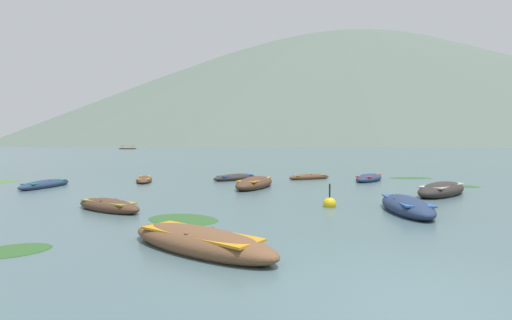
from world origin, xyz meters
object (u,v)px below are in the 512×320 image
rowboat_4 (407,206)px  rowboat_8 (235,178)px  rowboat_1 (369,178)px  rowboat_2 (309,177)px  ferry_0 (128,148)px  rowboat_6 (108,206)px  mooring_buoy (330,204)px  rowboat_11 (442,190)px  rowboat_7 (200,242)px  rowboat_9 (45,184)px  rowboat_0 (255,183)px  rowboat_3 (144,180)px

rowboat_4 → rowboat_8: bearing=116.7°
rowboat_1 → rowboat_4: rowboat_4 is taller
rowboat_2 → rowboat_4: size_ratio=0.81×
rowboat_2 → rowboat_8: 4.99m
ferry_0 → rowboat_6: bearing=-73.5°
ferry_0 → mooring_buoy: size_ratio=9.36×
rowboat_2 → mooring_buoy: 11.32m
rowboat_11 → mooring_buoy: size_ratio=4.15×
rowboat_7 → ferry_0: (-63.95, 208.04, 0.25)m
rowboat_4 → rowboat_9: (-16.21, 8.12, -0.05)m
rowboat_0 → mooring_buoy: bearing=-68.1°
rowboat_0 → rowboat_6: rowboat_0 is taller
rowboat_0 → ferry_0: (-65.55, 195.98, 0.22)m
rowboat_1 → rowboat_9: bearing=-170.8°
rowboat_0 → rowboat_9: 11.31m
ferry_0 → rowboat_11: bearing=-69.6°
rowboat_3 → rowboat_6: (1.45, -10.42, 0.03)m
rowboat_1 → rowboat_7: size_ratio=0.96×
rowboat_4 → rowboat_7: (-6.51, -4.44, -0.01)m
rowboat_6 → ferry_0: (-60.22, 202.92, 0.28)m
rowboat_0 → mooring_buoy: (2.56, -6.37, -0.12)m
rowboat_9 → ferry_0: ferry_0 is taller
rowboat_8 → mooring_buoy: bearing=-71.1°
rowboat_8 → ferry_0: 202.09m
rowboat_4 → rowboat_7: rowboat_4 is taller
rowboat_1 → mooring_buoy: size_ratio=3.77×
rowboat_0 → ferry_0: ferry_0 is taller
rowboat_1 → rowboat_3: (-14.20, -0.05, -0.04)m
rowboat_3 → mooring_buoy: mooring_buoy is taller
rowboat_3 → mooring_buoy: 13.58m
rowboat_4 → rowboat_2: bearing=94.9°
rowboat_2 → rowboat_3: rowboat_2 is taller
rowboat_7 → ferry_0: ferry_0 is taller
rowboat_1 → rowboat_8: size_ratio=1.15×
rowboat_6 → rowboat_9: 9.54m
rowboat_11 → ferry_0: size_ratio=0.44×
rowboat_3 → rowboat_1: bearing=0.2°
rowboat_2 → rowboat_6: rowboat_6 is taller
rowboat_8 → rowboat_4: bearing=-63.3°
rowboat_0 → rowboat_6: 8.75m
rowboat_1 → rowboat_7: (-9.02, -15.58, 0.02)m
ferry_0 → mooring_buoy: ferry_0 is taller
rowboat_11 → mooring_buoy: mooring_buoy is taller
rowboat_3 → rowboat_7: bearing=-71.6°
rowboat_3 → rowboat_9: size_ratio=0.91×
rowboat_3 → rowboat_11: 16.68m
rowboat_7 → rowboat_2: bearing=72.2°
mooring_buoy → ferry_0: bearing=108.6°
rowboat_3 → rowboat_2: bearing=7.5°
rowboat_2 → rowboat_7: size_ratio=0.82×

